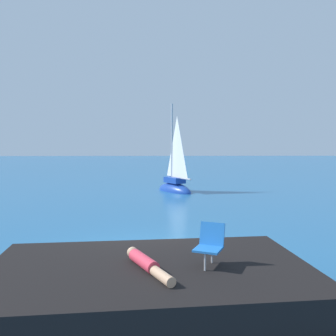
{
  "coord_description": "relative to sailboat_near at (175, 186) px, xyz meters",
  "views": [
    {
      "loc": [
        0.42,
        -9.97,
        3.06
      ],
      "look_at": [
        1.04,
        9.93,
        1.7
      ],
      "focal_mm": 38.26,
      "sensor_mm": 36.0,
      "label": 1
    }
  ],
  "objects": [
    {
      "name": "ground_plane",
      "position": [
        -1.56,
        -12.75,
        -0.33
      ],
      "size": [
        160.0,
        160.0,
        0.0
      ],
      "primitive_type": "plane",
      "color": "#236093"
    },
    {
      "name": "shore_ledge",
      "position": [
        -1.28,
        -15.99,
        0.03
      ],
      "size": [
        6.45,
        4.17,
        0.73
      ],
      "primitive_type": "cube",
      "rotation": [
        0.0,
        0.0,
        0.08
      ],
      "color": "black",
      "rests_on": "ground"
    },
    {
      "name": "boulder_seaward",
      "position": [
        -0.55,
        -13.56,
        -0.33
      ],
      "size": [
        1.54,
        1.7,
        1.04
      ],
      "primitive_type": "cube",
      "rotation": [
        0.15,
        0.17,
        2.16
      ],
      "color": "black",
      "rests_on": "ground"
    },
    {
      "name": "boulder_inland",
      "position": [
        -0.49,
        -14.27,
        -0.33
      ],
      "size": [
        1.41,
        1.71,
        1.07
      ],
      "primitive_type": "cube",
      "rotation": [
        0.07,
        -0.19,
        1.32
      ],
      "color": "black",
      "rests_on": "ground"
    },
    {
      "name": "sailboat_near",
      "position": [
        0.0,
        0.0,
        0.0
      ],
      "size": [
        2.64,
        3.33,
        6.16
      ],
      "rotation": [
        0.0,
        0.0,
        2.12
      ],
      "color": "#193D99",
      "rests_on": "ground"
    },
    {
      "name": "person_sunbather",
      "position": [
        -1.33,
        -16.23,
        0.51
      ],
      "size": [
        0.92,
        1.63,
        0.25
      ],
      "rotation": [
        0.0,
        0.0,
        5.17
      ],
      "color": "#DB384C",
      "rests_on": "shore_ledge"
    },
    {
      "name": "beach_chair",
      "position": [
        -0.13,
        -16.03,
        0.84
      ],
      "size": [
        0.68,
        0.74,
        0.8
      ],
      "rotation": [
        0.0,
        0.0,
        4.28
      ],
      "color": "blue",
      "rests_on": "shore_ledge"
    }
  ]
}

